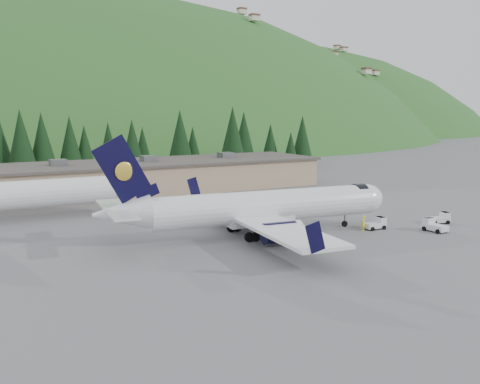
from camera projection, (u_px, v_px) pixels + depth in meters
name	position (u px, v px, depth m)	size (l,w,h in m)	color
ground	(266.00, 234.00, 59.69)	(600.00, 600.00, 0.00)	#59595E
airliner	(258.00, 208.00, 58.85)	(34.43, 32.38, 11.42)	white
second_airliner	(1.00, 195.00, 66.06)	(27.50, 11.00, 10.05)	white
baggage_tug_a	(376.00, 224.00, 62.37)	(2.63, 1.66, 1.38)	silver
baggage_tug_b	(440.00, 218.00, 65.47)	(2.87, 2.17, 1.39)	silver
baggage_tug_c	(433.00, 225.00, 61.21)	(1.81, 2.83, 1.46)	silver
terminal_building	(121.00, 177.00, 89.61)	(71.00, 17.00, 6.10)	tan
ramp_worker	(363.00, 223.00, 61.34)	(0.65, 0.43, 1.78)	#FFF51D
tree_line	(60.00, 143.00, 106.47)	(113.08, 18.48, 14.19)	black
hills	(139.00, 299.00, 276.62)	(614.00, 330.00, 300.00)	#2B6325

